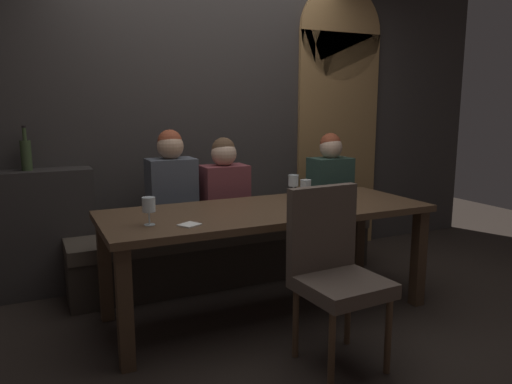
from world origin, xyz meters
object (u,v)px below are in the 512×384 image
Objects in this scene: dining_table at (268,221)px; wine_glass_near_right at (149,206)px; banquette_bench at (229,253)px; diner_redhead at (171,184)px; wine_glass_center_front at (293,181)px; diner_bearded at (224,186)px; wine_bottle_pale_label at (26,154)px; dessert_plate at (322,194)px; chair_near_side at (333,264)px; wine_glass_end_left at (306,186)px; diner_far_end at (330,176)px.

dining_table is 0.86m from wine_glass_near_right.
banquette_bench is 1.33m from wine_glass_near_right.
wine_glass_center_front is (0.82, -0.43, 0.03)m from diner_redhead.
diner_redhead is 1.09× the size of diner_bearded.
banquette_bench is 0.83m from wine_glass_center_front.
dessert_plate is (2.02, -0.84, -0.32)m from wine_bottle_pale_label.
diner_redhead is at bearing 176.77° from banquette_bench.
banquette_bench is 2.55× the size of chair_near_side.
diner_far_end is at bearing 45.69° from wine_glass_end_left.
wine_glass_near_right is 0.86× the size of dessert_plate.
diner_far_end reaches higher than wine_glass_near_right.
diner_redhead is at bearing 153.53° from dessert_plate.
diner_redhead is 0.93m from wine_glass_center_front.
wine_bottle_pale_label is (-1.40, 0.37, 0.28)m from diner_bearded.
wine_bottle_pale_label is at bearing 166.40° from banquette_bench.
dessert_plate is (0.25, 0.17, -0.10)m from wine_glass_end_left.
dessert_plate reaches higher than dining_table.
dessert_plate reaches higher than banquette_bench.
diner_bearded is at bearing -14.80° from wine_bottle_pale_label.
wine_bottle_pale_label is at bearing 172.51° from diner_far_end.
wine_glass_end_left is at bearing -63.66° from banquette_bench.
diner_bearded is at bearing -177.23° from diner_far_end.
diner_bearded is at bearing -6.41° from diner_redhead.
dining_table is 13.41× the size of wine_glass_near_right.
dessert_plate is (0.62, -0.47, -0.04)m from diner_bearded.
wine_glass_center_front is 0.24m from dessert_plate.
dining_table is at bearing -159.48° from dessert_plate.
diner_redhead is (-0.50, 1.45, 0.26)m from chair_near_side.
chair_near_side is 5.98× the size of wine_glass_center_front.
diner_far_end is at bearing 35.00° from wine_glass_center_front.
diner_far_end is at bearing 1.70° from banquette_bench.
diner_redhead is (-0.46, 0.73, 0.17)m from dining_table.
wine_glass_end_left reaches higher than dining_table.
diner_far_end reaches higher than dining_table.
chair_near_side is 1.10m from wine_glass_center_front.
diner_far_end is at bearing -7.49° from wine_bottle_pale_label.
wine_bottle_pale_label is at bearing 117.62° from wine_glass_near_right.
wine_glass_center_front is (0.36, -0.41, 0.63)m from banquette_bench.
wine_glass_end_left is at bearing 8.52° from wine_glass_near_right.
wine_bottle_pale_label is at bearing 157.48° from dessert_plate.
diner_bearded is at bearing -154.97° from banquette_bench.
wine_glass_end_left is 0.25m from wine_glass_center_front.
diner_redhead is 1.45m from diner_far_end.
wine_glass_near_right is (-0.79, -0.80, 0.06)m from diner_bearded.
dining_table is 1.83m from wine_bottle_pale_label.
diner_bearded is at bearing 93.59° from chair_near_side.
dining_table is 3.02× the size of diner_far_end.
wine_glass_end_left is 1.00× the size of wine_glass_center_front.
wine_glass_center_front is (0.04, 0.24, 0.00)m from wine_glass_end_left.
wine_glass_near_right is (-0.87, 0.60, 0.29)m from chair_near_side.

